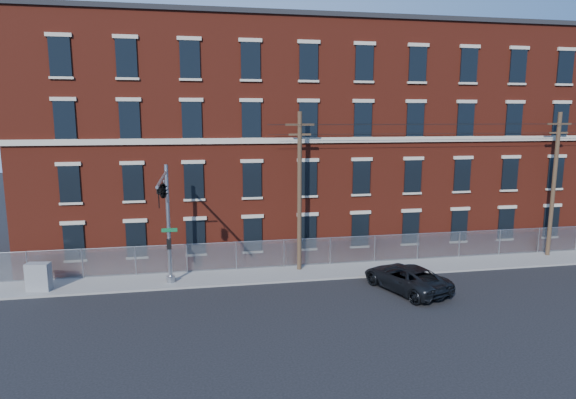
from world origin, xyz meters
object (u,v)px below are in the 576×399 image
Objects in this scene: traffic_signal_mast at (165,201)px; utility_cabinet at (39,277)px; pickup_truck at (406,278)px; utility_pole_near at (300,189)px.

traffic_signal_mast is 8.78m from utility_cabinet.
traffic_signal_mast reaches higher than utility_cabinet.
utility_cabinet is (-20.47, 3.41, 0.16)m from pickup_truck.
utility_pole_near is 6.30× the size of utility_cabinet.
pickup_truck is at bearing -41.06° from utility_pole_near.
traffic_signal_mast is 1.29× the size of pickup_truck.
utility_pole_near is at bearing -60.65° from pickup_truck.
traffic_signal_mast is 4.41× the size of utility_cabinet.
traffic_signal_mast is 14.09m from pickup_truck.
traffic_signal_mast reaches higher than pickup_truck.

